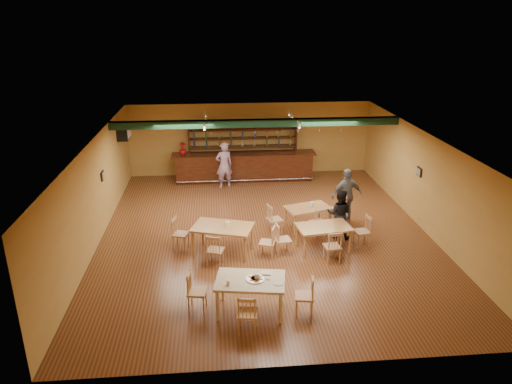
{
  "coord_description": "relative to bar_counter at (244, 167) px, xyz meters",
  "views": [
    {
      "loc": [
        -1.49,
        -13.39,
        6.4
      ],
      "look_at": [
        -0.23,
        0.6,
        1.15
      ],
      "focal_mm": 33.51,
      "sensor_mm": 36.0,
      "label": 1
    }
  ],
  "objects": [
    {
      "name": "pizza_server",
      "position": [
        -0.2,
        -9.2,
        0.28
      ],
      "size": [
        0.3,
        0.27,
        0.0
      ],
      "primitive_type": "cube",
      "rotation": [
        0.0,
        0.0,
        -0.69
      ],
      "color": "silver",
      "rests_on": "pizza_tray"
    },
    {
      "name": "picture_right",
      "position": [
        5.28,
        -4.65,
        1.14
      ],
      "size": [
        0.04,
        0.34,
        0.28
      ],
      "primitive_type": "cube",
      "color": "black",
      "rests_on": "wall_right"
    },
    {
      "name": "pizza_tray",
      "position": [
        -0.36,
        -9.26,
        0.27
      ],
      "size": [
        0.44,
        0.44,
        0.01
      ],
      "primitive_type": "cylinder",
      "rotation": [
        0.0,
        0.0,
        -0.1
      ],
      "color": "silver",
      "rests_on": "near_table"
    },
    {
      "name": "ac_unit",
      "position": [
        -4.49,
        -0.95,
        1.79
      ],
      "size": [
        0.34,
        0.7,
        0.48
      ],
      "primitive_type": "cube",
      "color": "white",
      "rests_on": "wall_left"
    },
    {
      "name": "dining_table_d",
      "position": [
        1.85,
        -6.42,
        -0.19
      ],
      "size": [
        1.6,
        1.09,
        0.75
      ],
      "primitive_type": "cube",
      "rotation": [
        0.0,
        0.0,
        0.13
      ],
      "color": "#A06938",
      "rests_on": "ground"
    },
    {
      "name": "poinsettia",
      "position": [
        -2.45,
        0.0,
        0.82
      ],
      "size": [
        0.36,
        0.36,
        0.51
      ],
      "primitive_type": "imported",
      "rotation": [
        0.0,
        0.0,
        0.35
      ],
      "color": "#AA0F13",
      "rests_on": "bar_counter"
    },
    {
      "name": "patron_bar",
      "position": [
        -0.83,
        -0.83,
        0.34
      ],
      "size": [
        0.75,
        0.59,
        1.81
      ],
      "primitive_type": "imported",
      "rotation": [
        0.0,
        0.0,
        3.4
      ],
      "color": "#854596",
      "rests_on": "ground"
    },
    {
      "name": "track_rail_right",
      "position": [
        1.71,
        -1.75,
        2.38
      ],
      "size": [
        0.05,
        2.5,
        0.05
      ],
      "primitive_type": "cube",
      "color": "white",
      "rests_on": "ceiling"
    },
    {
      "name": "dining_table_b",
      "position": [
        1.7,
        -4.83,
        -0.22
      ],
      "size": [
        1.56,
        1.19,
        0.69
      ],
      "primitive_type": "cube",
      "rotation": [
        0.0,
        0.0,
        0.29
      ],
      "color": "#A06938",
      "rests_on": "ground"
    },
    {
      "name": "parmesan_shaker",
      "position": [
        -0.97,
        -9.42,
        0.32
      ],
      "size": [
        0.08,
        0.08,
        0.11
      ],
      "primitive_type": "cylinder",
      "rotation": [
        0.0,
        0.0,
        -0.16
      ],
      "color": "#EAE5C6",
      "rests_on": "near_table"
    },
    {
      "name": "side_plate",
      "position": [
        0.13,
        -9.48,
        0.27
      ],
      "size": [
        0.25,
        0.25,
        0.01
      ],
      "primitive_type": "cylinder",
      "rotation": [
        0.0,
        0.0,
        -0.16
      ],
      "color": "white",
      "rests_on": "near_table"
    },
    {
      "name": "patron_right_b",
      "position": [
        3.05,
        -4.42,
        0.32
      ],
      "size": [
        1.1,
        0.61,
        1.78
      ],
      "primitive_type": "imported",
      "rotation": [
        0.0,
        0.0,
        3.32
      ],
      "color": "gray",
      "rests_on": "ground"
    },
    {
      "name": "track_rail_left",
      "position": [
        -1.49,
        -1.75,
        2.38
      ],
      "size": [
        0.05,
        2.5,
        0.05
      ],
      "primitive_type": "cube",
      "color": "white",
      "rests_on": "ceiling"
    },
    {
      "name": "near_table",
      "position": [
        -0.47,
        -9.26,
        -0.15
      ],
      "size": [
        1.68,
        1.23,
        0.83
      ],
      "primitive_type": "cube",
      "rotation": [
        0.0,
        0.0,
        -0.16
      ],
      "color": "tan",
      "rests_on": "ground"
    },
    {
      "name": "back_bar_hutch",
      "position": [
        -0.0,
        0.63,
        0.57
      ],
      "size": [
        4.48,
        0.4,
        2.28
      ],
      "primitive_type": "cube",
      "color": "#340F0A",
      "rests_on": "ground"
    },
    {
      "name": "floor",
      "position": [
        0.31,
        -5.15,
        -0.56
      ],
      "size": [
        12.0,
        12.0,
        0.0
      ],
      "primitive_type": "plane",
      "color": "#533117",
      "rests_on": "ground"
    },
    {
      "name": "bar_counter",
      "position": [
        0.0,
        0.0,
        0.0
      ],
      "size": [
        5.8,
        0.85,
        1.13
      ],
      "primitive_type": "cube",
      "color": "#340F0A",
      "rests_on": "ground"
    },
    {
      "name": "patron_right_a",
      "position": [
        2.5,
        -5.63,
        0.2
      ],
      "size": [
        0.9,
        0.8,
        1.54
      ],
      "primitive_type": "imported",
      "rotation": [
        0.0,
        0.0,
        2.79
      ],
      "color": "black",
      "rests_on": "ground"
    },
    {
      "name": "napkin_stack",
      "position": [
        -0.09,
        -9.04,
        0.28
      ],
      "size": [
        0.22,
        0.18,
        0.03
      ],
      "primitive_type": "cube",
      "rotation": [
        0.0,
        0.0,
        -0.17
      ],
      "color": "white",
      "rests_on": "near_table"
    },
    {
      "name": "dining_table_c",
      "position": [
        -1.02,
        -6.33,
        -0.15
      ],
      "size": [
        1.88,
        1.45,
        0.83
      ],
      "primitive_type": "cube",
      "rotation": [
        0.0,
        0.0,
        -0.31
      ],
      "color": "#A06938",
      "rests_on": "ground"
    },
    {
      "name": "ceiling_beam",
      "position": [
        0.31,
        -2.35,
        2.31
      ],
      "size": [
        10.0,
        0.3,
        0.25
      ],
      "primitive_type": "cube",
      "color": "black",
      "rests_on": "ceiling"
    },
    {
      "name": "picture_left",
      "position": [
        -4.66,
        -4.15,
        1.14
      ],
      "size": [
        0.04,
        0.34,
        0.28
      ],
      "primitive_type": "cube",
      "color": "black",
      "rests_on": "wall_left"
    }
  ]
}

